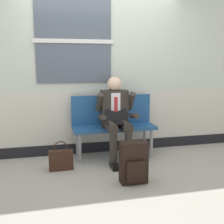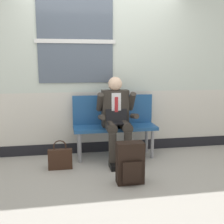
{
  "view_description": "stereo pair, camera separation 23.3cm",
  "coord_description": "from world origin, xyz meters",
  "px_view_note": "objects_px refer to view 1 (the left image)",
  "views": [
    {
      "loc": [
        -0.83,
        -3.65,
        1.46
      ],
      "look_at": [
        0.08,
        0.16,
        0.75
      ],
      "focal_mm": 44.35,
      "sensor_mm": 36.0,
      "label": 1
    },
    {
      "loc": [
        -0.6,
        -3.69,
        1.46
      ],
      "look_at": [
        0.08,
        0.16,
        0.75
      ],
      "focal_mm": 44.35,
      "sensor_mm": 36.0,
      "label": 2
    }
  ],
  "objects_px": {
    "handbag": "(61,160)",
    "backpack": "(134,163)",
    "person_seated": "(116,117)",
    "bench_with_person": "(113,121)"
  },
  "relations": [
    {
      "from": "handbag",
      "to": "backpack",
      "type": "bearing_deg",
      "value": -35.83
    },
    {
      "from": "backpack",
      "to": "handbag",
      "type": "distance_m",
      "value": 1.04
    },
    {
      "from": "person_seated",
      "to": "handbag",
      "type": "height_order",
      "value": "person_seated"
    },
    {
      "from": "bench_with_person",
      "to": "person_seated",
      "type": "relative_size",
      "value": 1.02
    },
    {
      "from": "bench_with_person",
      "to": "person_seated",
      "type": "distance_m",
      "value": 0.23
    },
    {
      "from": "person_seated",
      "to": "backpack",
      "type": "relative_size",
      "value": 2.42
    },
    {
      "from": "bench_with_person",
      "to": "backpack",
      "type": "bearing_deg",
      "value": -89.72
    },
    {
      "from": "person_seated",
      "to": "backpack",
      "type": "distance_m",
      "value": 0.94
    },
    {
      "from": "handbag",
      "to": "person_seated",
      "type": "bearing_deg",
      "value": 15.69
    },
    {
      "from": "bench_with_person",
      "to": "backpack",
      "type": "relative_size",
      "value": 2.46
    }
  ]
}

